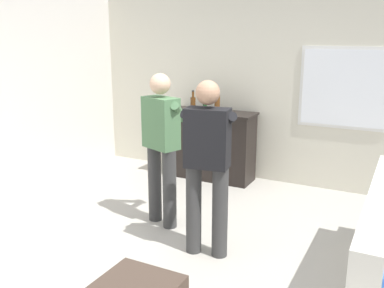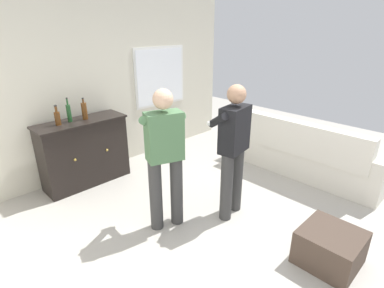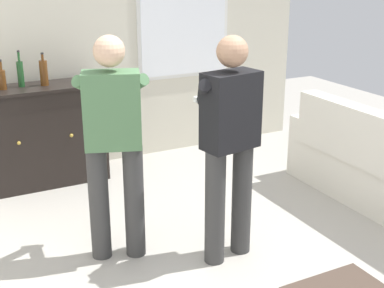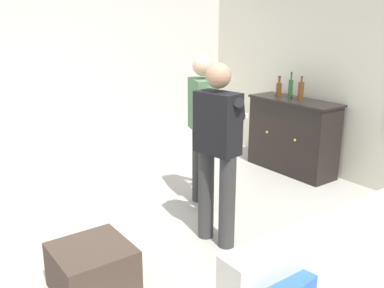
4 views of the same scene
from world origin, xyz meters
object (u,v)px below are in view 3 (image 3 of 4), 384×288
at_px(sideboard_cabinet, 41,136).
at_px(person_standing_left, 114,139).
at_px(bottle_liquor_amber, 44,72).
at_px(person_standing_right, 229,140).
at_px(bottle_wine_green, 2,78).
at_px(bottle_spirits_clear, 20,73).

height_order(sideboard_cabinet, person_standing_left, person_standing_left).
xyz_separation_m(bottle_liquor_amber, person_standing_right, (0.83, -2.07, -0.19)).
relative_size(bottle_wine_green, person_standing_left, 0.17).
distance_m(bottle_spirits_clear, person_standing_right, 2.37).
relative_size(bottle_wine_green, bottle_spirits_clear, 0.81).
bearing_deg(person_standing_right, bottle_liquor_amber, 111.91).
xyz_separation_m(bottle_wine_green, bottle_spirits_clear, (0.18, 0.03, 0.03)).
bearing_deg(bottle_wine_green, bottle_liquor_amber, -0.90).
xyz_separation_m(bottle_liquor_amber, person_standing_left, (0.10, -1.68, -0.19)).
height_order(bottle_wine_green, person_standing_left, person_standing_left).
xyz_separation_m(sideboard_cabinet, person_standing_right, (0.92, -2.07, 0.43)).
distance_m(sideboard_cabinet, bottle_spirits_clear, 0.64).
bearing_deg(bottle_spirits_clear, bottle_liquor_amber, -10.65).
xyz_separation_m(bottle_liquor_amber, bottle_spirits_clear, (-0.21, 0.04, 0.01)).
distance_m(bottle_wine_green, person_standing_right, 2.42).
height_order(bottle_liquor_amber, person_standing_left, person_standing_left).
relative_size(sideboard_cabinet, bottle_liquor_amber, 4.05).
xyz_separation_m(sideboard_cabinet, bottle_spirits_clear, (-0.12, 0.04, 0.63)).
height_order(bottle_spirits_clear, person_standing_left, person_standing_left).
bearing_deg(person_standing_right, sideboard_cabinet, 114.02).
bearing_deg(bottle_wine_green, person_standing_left, -73.69).
distance_m(sideboard_cabinet, person_standing_left, 1.74).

